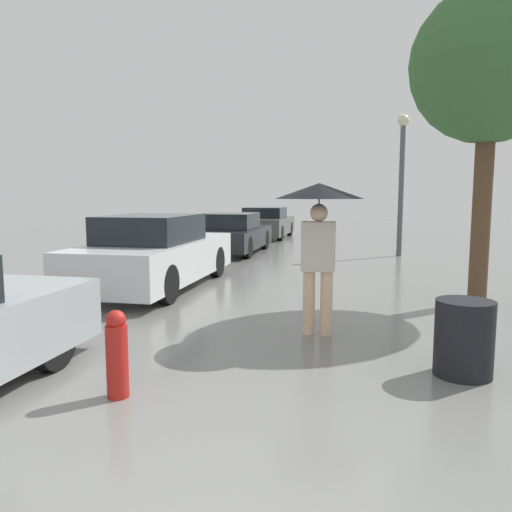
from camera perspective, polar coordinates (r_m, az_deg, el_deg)
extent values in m
cylinder|color=beige|center=(6.27, 6.05, -5.29)|extent=(0.15, 0.15, 0.80)
cylinder|color=beige|center=(6.25, 8.04, -5.36)|extent=(0.15, 0.15, 0.80)
cube|color=beige|center=(6.14, 7.14, 1.10)|extent=(0.40, 0.23, 0.60)
sphere|color=beige|center=(6.12, 7.20, 4.93)|extent=(0.22, 0.22, 0.22)
cylinder|color=#515456|center=(6.12, 7.18, 3.52)|extent=(0.02, 0.02, 0.64)
cone|color=black|center=(6.11, 7.24, 7.39)|extent=(1.07, 1.07, 0.19)
cylinder|color=black|center=(5.41, -22.29, -8.90)|extent=(0.18, 0.60, 0.60)
cube|color=silver|center=(9.57, -11.28, -0.37)|extent=(1.69, 4.39, 0.70)
cube|color=black|center=(9.31, -11.91, 3.09)|extent=(1.44, 1.98, 0.49)
cylinder|color=black|center=(11.13, -12.06, -0.43)|extent=(0.18, 0.64, 0.64)
cylinder|color=black|center=(10.60, -4.53, -0.66)|extent=(0.18, 0.64, 0.64)
cylinder|color=black|center=(8.76, -19.40, -2.68)|extent=(0.18, 0.64, 0.64)
cylinder|color=black|center=(8.07, -10.13, -3.20)|extent=(0.18, 0.64, 0.64)
cube|color=black|center=(14.97, -2.91, 2.11)|extent=(1.78, 3.88, 0.56)
cube|color=black|center=(14.74, -3.12, 4.02)|extent=(1.51, 1.75, 0.46)
cylinder|color=black|center=(16.35, -4.51, 2.00)|extent=(0.18, 0.61, 0.61)
cylinder|color=black|center=(15.96, 1.00, 1.90)|extent=(0.18, 0.61, 0.61)
cylinder|color=black|center=(14.08, -7.33, 1.15)|extent=(0.18, 0.61, 0.61)
cylinder|color=black|center=(13.62, -0.98, 1.01)|extent=(0.18, 0.61, 0.61)
cube|color=#4C514C|center=(20.15, 1.16, 3.50)|extent=(1.74, 3.96, 0.65)
cube|color=black|center=(19.93, 1.05, 4.99)|extent=(1.48, 1.78, 0.41)
cylinder|color=black|center=(21.52, -0.26, 3.21)|extent=(0.18, 0.59, 0.59)
cylinder|color=black|center=(21.24, 3.88, 3.14)|extent=(0.18, 0.59, 0.59)
cylinder|color=black|center=(19.14, -1.86, 2.73)|extent=(0.18, 0.59, 0.59)
cylinder|color=black|center=(18.82, 2.78, 2.65)|extent=(0.18, 0.59, 0.59)
cylinder|color=brown|center=(8.60, 24.39, 5.00)|extent=(0.29, 0.29, 3.05)
sphere|color=#386633|center=(8.82, 25.16, 19.27)|extent=(2.38, 2.38, 2.38)
cylinder|color=#515456|center=(14.65, 16.24, 7.15)|extent=(0.14, 0.14, 3.66)
sphere|color=beige|center=(14.79, 16.51, 14.64)|extent=(0.33, 0.33, 0.33)
cylinder|color=black|center=(5.24, 22.67, -8.66)|extent=(0.55, 0.55, 0.74)
cylinder|color=#B21E19|center=(4.53, -15.58, -11.52)|extent=(0.19, 0.19, 0.63)
sphere|color=#B21E19|center=(4.42, -15.73, -7.05)|extent=(0.17, 0.17, 0.17)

